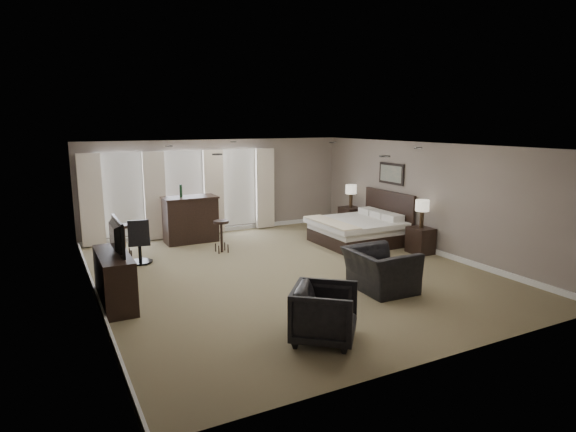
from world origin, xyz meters
name	(u,v)px	position (x,y,z in m)	size (l,w,h in m)	color
room	(288,211)	(0.00, 0.00, 1.30)	(7.60, 8.60, 2.64)	#726648
window_bay	(185,193)	(-1.00, 4.11, 1.20)	(5.25, 0.20, 2.30)	silver
bed	(354,219)	(2.58, 1.32, 0.65)	(2.03, 1.94, 1.29)	silver
nightstand_near	(420,240)	(3.47, -0.13, 0.31)	(0.46, 0.57, 0.62)	black
nightstand_far	(350,218)	(3.47, 2.77, 0.33)	(0.49, 0.60, 0.65)	black
lamp_near	(422,214)	(3.47, -0.13, 0.95)	(0.32, 0.32, 0.66)	beige
lamp_far	(351,196)	(3.47, 2.77, 0.98)	(0.32, 0.32, 0.66)	beige
wall_art	(391,174)	(3.70, 1.32, 1.75)	(0.04, 0.96, 0.56)	slate
dresser	(115,279)	(-3.45, -0.25, 0.45)	(0.50, 1.55, 0.90)	black
tv	(113,250)	(-3.45, -0.25, 0.97)	(1.02, 0.59, 0.13)	black
armchair_near	(380,263)	(0.99, -1.76, 0.52)	(1.19, 0.77, 1.04)	black
armchair_far	(325,311)	(-1.02, -3.07, 0.45)	(0.87, 0.81, 0.89)	black
bar_counter	(191,219)	(-1.05, 3.47, 0.60)	(1.37, 0.71, 1.20)	black
bar_stool_left	(124,242)	(-2.84, 2.61, 0.40)	(0.38, 0.38, 0.80)	black
bar_stool_right	(222,236)	(-0.70, 2.12, 0.39)	(0.37, 0.37, 0.77)	black
desk_chair	(139,241)	(-2.61, 2.08, 0.51)	(0.52, 0.52, 1.02)	black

